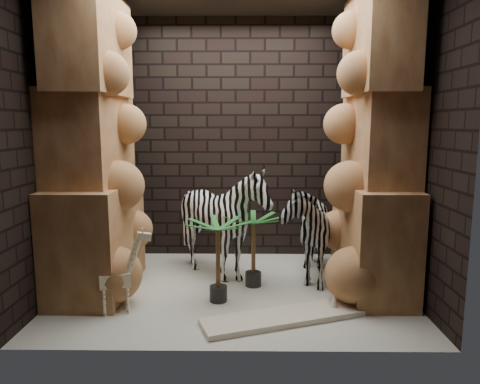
{
  "coord_description": "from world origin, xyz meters",
  "views": [
    {
      "loc": [
        0.12,
        -4.34,
        1.71
      ],
      "look_at": [
        0.07,
        0.15,
        1.0
      ],
      "focal_mm": 32.78,
      "sensor_mm": 36.0,
      "label": 1
    }
  ],
  "objects_px": {
    "zebra_right": "(305,221)",
    "giraffe_toy": "(115,271)",
    "zebra_left": "(223,227)",
    "palm_back": "(218,261)",
    "surfboard": "(283,317)",
    "palm_front": "(253,250)"
  },
  "relations": [
    {
      "from": "zebra_left",
      "to": "palm_back",
      "type": "bearing_deg",
      "value": -92.6
    },
    {
      "from": "zebra_left",
      "to": "giraffe_toy",
      "type": "relative_size",
      "value": 1.59
    },
    {
      "from": "surfboard",
      "to": "palm_back",
      "type": "bearing_deg",
      "value": 125.89
    },
    {
      "from": "zebra_left",
      "to": "giraffe_toy",
      "type": "bearing_deg",
      "value": -135.74
    },
    {
      "from": "zebra_left",
      "to": "surfboard",
      "type": "xyz_separation_m",
      "value": [
        0.58,
        -1.07,
        -0.55
      ]
    },
    {
      "from": "zebra_right",
      "to": "giraffe_toy",
      "type": "distance_m",
      "value": 2.09
    },
    {
      "from": "zebra_right",
      "to": "surfboard",
      "type": "distance_m",
      "value": 1.31
    },
    {
      "from": "surfboard",
      "to": "giraffe_toy",
      "type": "bearing_deg",
      "value": 155.62
    },
    {
      "from": "palm_front",
      "to": "palm_back",
      "type": "xyz_separation_m",
      "value": [
        -0.35,
        -0.41,
        0.02
      ]
    },
    {
      "from": "zebra_right",
      "to": "palm_back",
      "type": "distance_m",
      "value": 1.18
    },
    {
      "from": "giraffe_toy",
      "to": "palm_back",
      "type": "relative_size",
      "value": 0.97
    },
    {
      "from": "surfboard",
      "to": "zebra_left",
      "type": "bearing_deg",
      "value": 98.76
    },
    {
      "from": "palm_back",
      "to": "giraffe_toy",
      "type": "bearing_deg",
      "value": -162.81
    },
    {
      "from": "palm_front",
      "to": "palm_back",
      "type": "bearing_deg",
      "value": -130.27
    },
    {
      "from": "zebra_right",
      "to": "surfboard",
      "type": "bearing_deg",
      "value": -101.91
    },
    {
      "from": "zebra_left",
      "to": "zebra_right",
      "type": "bearing_deg",
      "value": 1.01
    },
    {
      "from": "giraffe_toy",
      "to": "palm_back",
      "type": "bearing_deg",
      "value": -1.74
    },
    {
      "from": "zebra_right",
      "to": "palm_back",
      "type": "xyz_separation_m",
      "value": [
        -0.92,
        -0.7,
        -0.23
      ]
    },
    {
      "from": "zebra_left",
      "to": "palm_back",
      "type": "relative_size",
      "value": 1.55
    },
    {
      "from": "giraffe_toy",
      "to": "surfboard",
      "type": "xyz_separation_m",
      "value": [
        1.51,
        -0.13,
        -0.37
      ]
    },
    {
      "from": "giraffe_toy",
      "to": "palm_front",
      "type": "distance_m",
      "value": 1.44
    },
    {
      "from": "zebra_left",
      "to": "palm_back",
      "type": "height_order",
      "value": "zebra_left"
    }
  ]
}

